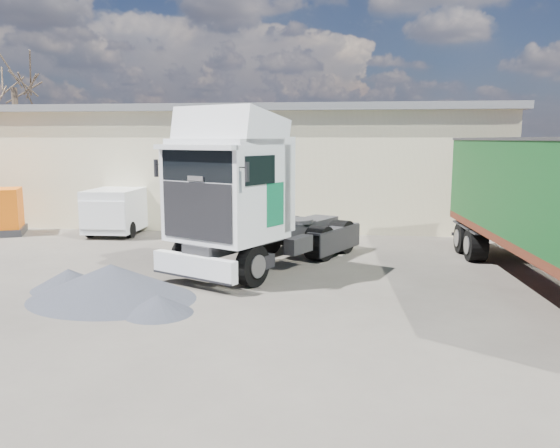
# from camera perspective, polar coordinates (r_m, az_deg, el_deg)

# --- Properties ---
(ground) EXTENTS (120.00, 120.00, 0.00)m
(ground) POSITION_cam_1_polar(r_m,az_deg,el_deg) (12.93, -4.09, -8.56)
(ground) COLOR #292521
(ground) RESTS_ON ground
(warehouse) EXTENTS (30.60, 12.60, 5.42)m
(warehouse) POSITION_cam_1_polar(r_m,az_deg,el_deg) (29.35, -9.71, 6.39)
(warehouse) COLOR beige
(warehouse) RESTS_ON ground
(bare_tree) EXTENTS (4.00, 4.00, 9.60)m
(bare_tree) POSITION_cam_1_polar(r_m,az_deg,el_deg) (38.25, -26.14, 14.07)
(bare_tree) COLOR #382B21
(bare_tree) RESTS_ON ground
(tractor_unit) EXTENTS (5.53, 7.38, 4.74)m
(tractor_unit) POSITION_cam_1_polar(r_m,az_deg,el_deg) (15.88, -3.46, 2.08)
(tractor_unit) COLOR black
(tractor_unit) RESTS_ON ground
(box_trailer) EXTENTS (3.13, 11.88, 3.91)m
(box_trailer) POSITION_cam_1_polar(r_m,az_deg,el_deg) (15.55, 26.81, 2.45)
(box_trailer) COLOR #2D2D30
(box_trailer) RESTS_ON ground
(panel_van) EXTENTS (1.97, 4.61, 1.87)m
(panel_van) POSITION_cam_1_polar(r_m,az_deg,el_deg) (23.79, -16.11, 1.52)
(panel_van) COLOR black
(panel_van) RESTS_ON ground
(gravel_heap) EXTENTS (4.87, 4.39, 0.87)m
(gravel_heap) POSITION_cam_1_polar(r_m,az_deg,el_deg) (14.02, -17.43, -5.85)
(gravel_heap) COLOR #1F222A
(gravel_heap) RESTS_ON ground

